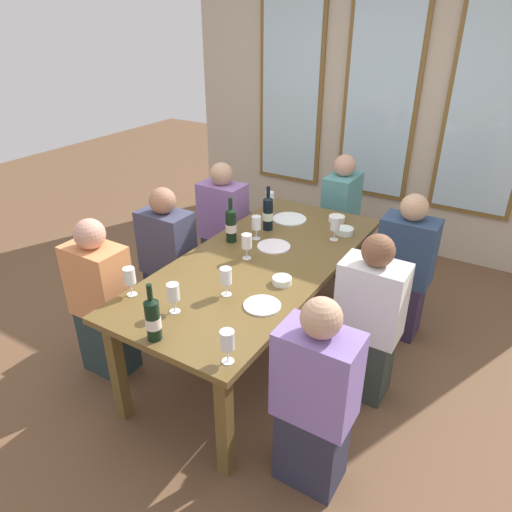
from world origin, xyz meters
TOP-DOWN VIEW (x-y plane):
  - ground_plane at (0.00, 0.00)m, footprint 12.00×12.00m
  - back_wall_with_windows at (0.00, 2.22)m, footprint 4.15×0.10m
  - dining_table at (0.00, 0.00)m, footprint 0.95×2.12m
  - white_plate_0 at (-0.01, 0.21)m, footprint 0.23×0.23m
  - white_plate_1 at (-0.15, 0.70)m, footprint 0.27×0.27m
  - white_plate_2 at (0.29, -0.46)m, footprint 0.21×0.21m
  - wine_bottle_0 at (-0.02, -0.99)m, footprint 0.08×0.08m
  - wine_bottle_1 at (-0.20, 0.45)m, footprint 0.08×0.08m
  - wine_bottle_2 at (-0.32, 0.14)m, footprint 0.08×0.08m
  - tasting_bowl_0 at (0.27, -0.19)m, footprint 0.12×0.12m
  - tasting_bowl_1 at (0.18, 0.86)m, footprint 0.13×0.13m
  - tasting_bowl_2 at (0.32, 0.67)m, footprint 0.13×0.13m
  - wine_glass_0 at (-0.09, -0.75)m, footprint 0.07×0.07m
  - wine_glass_1 at (0.06, -0.46)m, footprint 0.07×0.07m
  - wine_glass_2 at (-0.08, -0.03)m, footprint 0.07×0.07m
  - wine_glass_3 at (0.30, 0.54)m, footprint 0.07×0.07m
  - wine_glass_4 at (-0.41, -0.75)m, footprint 0.07×0.07m
  - wine_glass_5 at (-0.36, 0.74)m, footprint 0.07×0.07m
  - wine_glass_6 at (0.39, -0.94)m, footprint 0.07×0.07m
  - wine_glass_7 at (-0.19, 0.26)m, footprint 0.07×0.07m
  - seated_person_0 at (-0.77, -0.05)m, footprint 0.38×0.24m
  - seated_person_1 at (0.77, -0.00)m, footprint 0.38×0.24m
  - seated_person_2 at (-0.77, 0.67)m, footprint 0.38×0.24m
  - seated_person_3 at (0.77, 0.75)m, footprint 0.38×0.24m
  - seated_person_4 at (-0.77, -0.69)m, footprint 0.38×0.24m
  - seated_person_5 at (0.77, -0.76)m, footprint 0.38×0.24m
  - seated_person_6 at (0.00, 1.41)m, footprint 0.24×0.38m

SIDE VIEW (x-z plane):
  - ground_plane at x=0.00m, z-range 0.00..0.00m
  - seated_person_0 at x=-0.77m, z-range -0.03..1.08m
  - seated_person_1 at x=0.77m, z-range -0.03..1.08m
  - seated_person_2 at x=-0.77m, z-range -0.03..1.08m
  - seated_person_3 at x=0.77m, z-range -0.03..1.08m
  - seated_person_4 at x=-0.77m, z-range -0.03..1.08m
  - seated_person_5 at x=0.77m, z-range -0.03..1.08m
  - seated_person_6 at x=0.00m, z-range -0.03..1.08m
  - dining_table at x=0.00m, z-range 0.30..1.04m
  - white_plate_0 at x=-0.01m, z-range 0.74..0.75m
  - white_plate_1 at x=-0.15m, z-range 0.74..0.75m
  - white_plate_2 at x=0.29m, z-range 0.74..0.75m
  - tasting_bowl_0 at x=0.27m, z-range 0.74..0.78m
  - tasting_bowl_1 at x=0.18m, z-range 0.74..0.78m
  - tasting_bowl_2 at x=0.32m, z-range 0.74..0.79m
  - wine_glass_5 at x=-0.36m, z-range 0.77..0.94m
  - wine_glass_0 at x=-0.09m, z-range 0.77..0.94m
  - wine_glass_1 at x=0.06m, z-range 0.77..0.94m
  - wine_bottle_0 at x=-0.02m, z-range 0.70..1.02m
  - wine_glass_2 at x=-0.08m, z-range 0.77..0.95m
  - wine_glass_3 at x=0.30m, z-range 0.77..0.95m
  - wine_glass_4 at x=-0.41m, z-range 0.77..0.95m
  - wine_glass_6 at x=0.39m, z-range 0.77..0.95m
  - wine_glass_7 at x=-0.19m, z-range 0.77..0.95m
  - wine_bottle_2 at x=-0.32m, z-range 0.70..1.03m
  - wine_bottle_1 at x=-0.20m, z-range 0.70..1.04m
  - back_wall_with_windows at x=0.00m, z-range 0.00..2.90m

